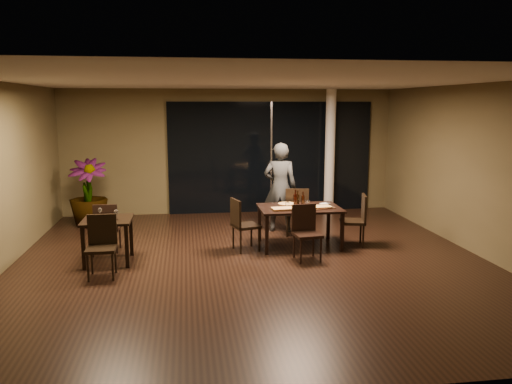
{
  "coord_description": "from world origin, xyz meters",
  "views": [
    {
      "loc": [
        -1.08,
        -8.08,
        2.64
      ],
      "look_at": [
        0.19,
        0.83,
        1.05
      ],
      "focal_mm": 35.0,
      "sensor_mm": 36.0,
      "label": 1
    }
  ],
  "objects_px": {
    "bottle_a": "(295,198)",
    "chair_main_left": "(242,222)",
    "bottle_b": "(303,199)",
    "chair_main_near": "(306,229)",
    "diner": "(280,187)",
    "chair_main_far": "(297,209)",
    "bottle_c": "(298,198)",
    "side_table": "(108,226)",
    "potted_plant": "(88,193)",
    "main_table": "(300,211)",
    "chair_side_far": "(107,225)",
    "chair_main_right": "(357,217)",
    "chair_side_near": "(102,242)"
  },
  "relations": [
    {
      "from": "side_table",
      "to": "chair_main_far",
      "type": "bearing_deg",
      "value": 19.26
    },
    {
      "from": "bottle_a",
      "to": "main_table",
      "type": "bearing_deg",
      "value": -10.37
    },
    {
      "from": "chair_side_far",
      "to": "side_table",
      "type": "bearing_deg",
      "value": 102.37
    },
    {
      "from": "side_table",
      "to": "bottle_a",
      "type": "xyz_separation_m",
      "value": [
        3.32,
        0.51,
        0.29
      ]
    },
    {
      "from": "chair_side_far",
      "to": "bottle_c",
      "type": "relative_size",
      "value": 3.14
    },
    {
      "from": "chair_main_right",
      "to": "potted_plant",
      "type": "distance_m",
      "value": 5.8
    },
    {
      "from": "chair_main_left",
      "to": "bottle_a",
      "type": "relative_size",
      "value": 2.94
    },
    {
      "from": "bottle_a",
      "to": "bottle_b",
      "type": "xyz_separation_m",
      "value": [
        0.15,
        0.03,
        -0.02
      ]
    },
    {
      "from": "side_table",
      "to": "bottle_b",
      "type": "height_order",
      "value": "bottle_b"
    },
    {
      "from": "main_table",
      "to": "bottle_c",
      "type": "bearing_deg",
      "value": 92.16
    },
    {
      "from": "chair_side_far",
      "to": "bottle_b",
      "type": "distance_m",
      "value": 3.6
    },
    {
      "from": "diner",
      "to": "potted_plant",
      "type": "bearing_deg",
      "value": -0.75
    },
    {
      "from": "main_table",
      "to": "potted_plant",
      "type": "height_order",
      "value": "potted_plant"
    },
    {
      "from": "chair_main_far",
      "to": "bottle_c",
      "type": "distance_m",
      "value": 0.68
    },
    {
      "from": "chair_main_left",
      "to": "bottle_b",
      "type": "height_order",
      "value": "bottle_b"
    },
    {
      "from": "main_table",
      "to": "chair_main_far",
      "type": "distance_m",
      "value": 0.75
    },
    {
      "from": "chair_main_far",
      "to": "chair_side_near",
      "type": "height_order",
      "value": "chair_main_far"
    },
    {
      "from": "side_table",
      "to": "bottle_a",
      "type": "relative_size",
      "value": 2.45
    },
    {
      "from": "main_table",
      "to": "bottle_a",
      "type": "distance_m",
      "value": 0.25
    },
    {
      "from": "main_table",
      "to": "chair_main_right",
      "type": "xyz_separation_m",
      "value": [
        1.09,
        -0.11,
        -0.13
      ]
    },
    {
      "from": "chair_main_near",
      "to": "bottle_b",
      "type": "xyz_separation_m",
      "value": [
        0.14,
        0.81,
        0.37
      ]
    },
    {
      "from": "bottle_a",
      "to": "bottle_c",
      "type": "bearing_deg",
      "value": 60.97
    },
    {
      "from": "chair_main_far",
      "to": "diner",
      "type": "height_order",
      "value": "diner"
    },
    {
      "from": "side_table",
      "to": "bottle_b",
      "type": "bearing_deg",
      "value": 8.88
    },
    {
      "from": "chair_main_near",
      "to": "diner",
      "type": "relative_size",
      "value": 0.5
    },
    {
      "from": "diner",
      "to": "bottle_c",
      "type": "height_order",
      "value": "diner"
    },
    {
      "from": "chair_main_far",
      "to": "chair_main_left",
      "type": "relative_size",
      "value": 1.03
    },
    {
      "from": "side_table",
      "to": "chair_main_left",
      "type": "relative_size",
      "value": 0.83
    },
    {
      "from": "main_table",
      "to": "diner",
      "type": "bearing_deg",
      "value": 97.23
    },
    {
      "from": "chair_main_near",
      "to": "diner",
      "type": "bearing_deg",
      "value": 86.18
    },
    {
      "from": "bottle_a",
      "to": "bottle_b",
      "type": "bearing_deg",
      "value": 10.39
    },
    {
      "from": "bottle_a",
      "to": "chair_main_left",
      "type": "bearing_deg",
      "value": -171.35
    },
    {
      "from": "side_table",
      "to": "potted_plant",
      "type": "height_order",
      "value": "potted_plant"
    },
    {
      "from": "chair_side_near",
      "to": "potted_plant",
      "type": "relative_size",
      "value": 0.65
    },
    {
      "from": "side_table",
      "to": "chair_side_far",
      "type": "xyz_separation_m",
      "value": [
        -0.1,
        0.6,
        -0.12
      ]
    },
    {
      "from": "bottle_c",
      "to": "chair_main_far",
      "type": "bearing_deg",
      "value": 78.24
    },
    {
      "from": "chair_main_left",
      "to": "potted_plant",
      "type": "xyz_separation_m",
      "value": [
        -3.11,
        2.38,
        0.2
      ]
    },
    {
      "from": "chair_main_far",
      "to": "chair_main_near",
      "type": "height_order",
      "value": "chair_main_far"
    },
    {
      "from": "main_table",
      "to": "chair_main_near",
      "type": "bearing_deg",
      "value": -94.76
    },
    {
      "from": "diner",
      "to": "chair_side_near",
      "type": "bearing_deg",
      "value": 49.85
    },
    {
      "from": "chair_main_left",
      "to": "bottle_c",
      "type": "bearing_deg",
      "value": -91.06
    },
    {
      "from": "chair_main_near",
      "to": "potted_plant",
      "type": "distance_m",
      "value": 5.12
    },
    {
      "from": "side_table",
      "to": "chair_side_near",
      "type": "relative_size",
      "value": 0.84
    },
    {
      "from": "chair_main_near",
      "to": "bottle_c",
      "type": "height_order",
      "value": "bottle_c"
    },
    {
      "from": "main_table",
      "to": "chair_main_far",
      "type": "height_order",
      "value": "chair_main_far"
    },
    {
      "from": "chair_side_far",
      "to": "potted_plant",
      "type": "bearing_deg",
      "value": -69.12
    },
    {
      "from": "diner",
      "to": "potted_plant",
      "type": "xyz_separation_m",
      "value": [
        -4.06,
        1.08,
        -0.2
      ]
    },
    {
      "from": "bottle_b",
      "to": "chair_side_near",
      "type": "bearing_deg",
      "value": -160.72
    },
    {
      "from": "chair_side_far",
      "to": "potted_plant",
      "type": "height_order",
      "value": "potted_plant"
    },
    {
      "from": "chair_main_far",
      "to": "bottle_b",
      "type": "xyz_separation_m",
      "value": [
        -0.04,
        -0.69,
        0.34
      ]
    }
  ]
}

